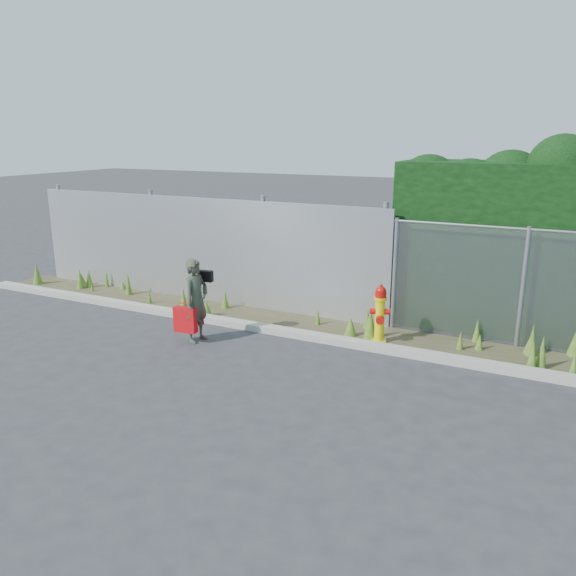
# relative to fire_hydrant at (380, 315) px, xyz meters

# --- Properties ---
(ground) EXTENTS (80.00, 80.00, 0.00)m
(ground) POSITION_rel_fire_hydrant_xyz_m (-1.06, -2.15, -0.50)
(ground) COLOR #313133
(ground) RESTS_ON ground
(curb) EXTENTS (16.00, 0.22, 0.12)m
(curb) POSITION_rel_fire_hydrant_xyz_m (-1.06, -0.35, -0.44)
(curb) COLOR #9C988D
(curb) RESTS_ON ground
(weed_strip) EXTENTS (16.00, 1.27, 0.55)m
(weed_strip) POSITION_rel_fire_hydrant_xyz_m (-0.94, 0.30, -0.36)
(weed_strip) COLOR #413B25
(weed_strip) RESTS_ON ground
(corrugated_fence) EXTENTS (8.50, 0.21, 2.30)m
(corrugated_fence) POSITION_rel_fire_hydrant_xyz_m (-4.31, 0.86, 0.60)
(corrugated_fence) COLOR #ADAFB4
(corrugated_fence) RESTS_ON ground
(fire_hydrant) EXTENTS (0.35, 0.31, 1.04)m
(fire_hydrant) POSITION_rel_fire_hydrant_xyz_m (0.00, 0.00, 0.00)
(fire_hydrant) COLOR yellow
(fire_hydrant) RESTS_ON ground
(woman) EXTENTS (0.38, 0.55, 1.45)m
(woman) POSITION_rel_fire_hydrant_xyz_m (-2.85, -1.27, 0.22)
(woman) COLOR #106843
(woman) RESTS_ON ground
(red_tote_bag) EXTENTS (0.40, 0.15, 0.52)m
(red_tote_bag) POSITION_rel_fire_hydrant_xyz_m (-2.97, -1.45, -0.09)
(red_tote_bag) COLOR #B30A0F
(black_shoulder_bag) EXTENTS (0.25, 0.11, 0.19)m
(black_shoulder_bag) POSITION_rel_fire_hydrant_xyz_m (-2.80, -1.05, 0.61)
(black_shoulder_bag) COLOR black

